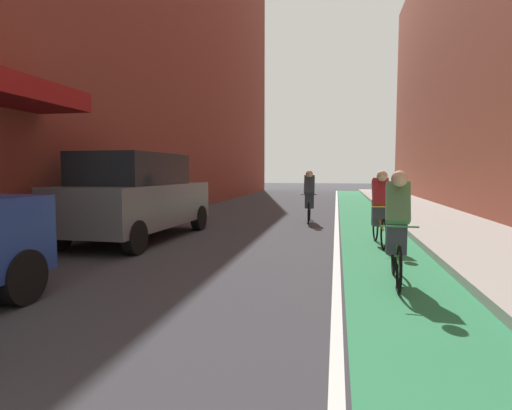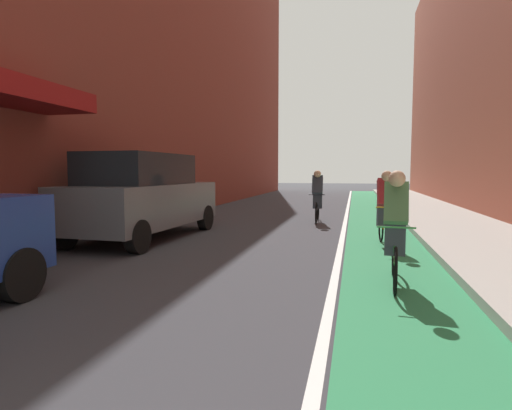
# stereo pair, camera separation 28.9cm
# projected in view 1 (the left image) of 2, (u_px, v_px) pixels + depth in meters

# --- Properties ---
(ground_plane) EXTENTS (83.57, 83.57, 0.00)m
(ground_plane) POSITION_uv_depth(u_px,v_px,m) (274.00, 221.00, 13.07)
(ground_plane) COLOR #38383D
(bike_lane_paint) EXTENTS (1.60, 37.98, 0.00)m
(bike_lane_paint) POSITION_uv_depth(u_px,v_px,m) (363.00, 216.00, 14.48)
(bike_lane_paint) COLOR #2D8451
(bike_lane_paint) RESTS_ON ground
(lane_divider_stripe) EXTENTS (0.12, 37.98, 0.00)m
(lane_divider_stripe) POSITION_uv_depth(u_px,v_px,m) (337.00, 216.00, 14.65)
(lane_divider_stripe) COLOR white
(lane_divider_stripe) RESTS_ON ground
(sidewalk_right) EXTENTS (2.73, 37.98, 0.14)m
(sidewalk_right) POSITION_uv_depth(u_px,v_px,m) (428.00, 216.00, 14.06)
(sidewalk_right) COLOR #A8A59E
(sidewalk_right) RESTS_ON ground
(building_facade_right) EXTENTS (2.40, 33.98, 13.33)m
(building_facade_right) POSITION_uv_depth(u_px,v_px,m) (498.00, 30.00, 14.99)
(building_facade_right) COLOR #9E4C38
(building_facade_right) RESTS_ON ground
(parked_suv_gray) EXTENTS (2.03, 4.55, 1.98)m
(parked_suv_gray) POSITION_uv_depth(u_px,v_px,m) (137.00, 196.00, 9.54)
(parked_suv_gray) COLOR #595B60
(parked_suv_gray) RESTS_ON ground
(cyclist_mid) EXTENTS (0.48, 1.67, 1.59)m
(cyclist_mid) POSITION_uv_depth(u_px,v_px,m) (397.00, 226.00, 5.83)
(cyclist_mid) COLOR black
(cyclist_mid) RESTS_ON ground
(cyclist_trailing) EXTENTS (0.48, 1.67, 1.59)m
(cyclist_trailing) POSITION_uv_depth(u_px,v_px,m) (380.00, 206.00, 8.82)
(cyclist_trailing) COLOR black
(cyclist_trailing) RESTS_ON ground
(cyclist_far) EXTENTS (0.48, 1.71, 1.61)m
(cyclist_far) POSITION_uv_depth(u_px,v_px,m) (309.00, 196.00, 12.90)
(cyclist_far) COLOR black
(cyclist_far) RESTS_ON ground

